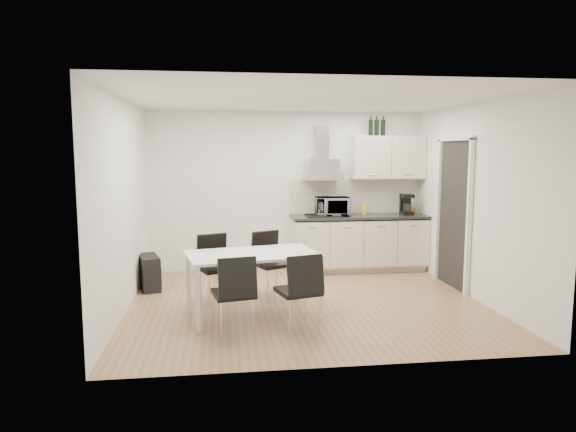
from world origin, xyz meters
name	(u,v)px	position (x,y,z in m)	size (l,w,h in m)	color
ground	(307,303)	(0.00, 0.00, 0.00)	(4.50, 4.50, 0.00)	#A2784F
wall_back	(287,191)	(0.00, 2.00, 1.30)	(4.50, 0.10, 2.60)	white
wall_front	(345,226)	(0.00, -2.00, 1.30)	(4.50, 0.10, 2.60)	white
wall_left	(123,206)	(-2.25, 0.00, 1.30)	(0.10, 4.00, 2.60)	white
wall_right	(475,201)	(2.25, 0.00, 1.30)	(0.10, 4.00, 2.60)	white
ceiling	(308,98)	(0.00, 0.00, 2.60)	(4.50, 4.50, 0.00)	white
doorway	(453,215)	(2.21, 0.55, 1.05)	(0.08, 1.04, 2.10)	white
kitchenette	(361,220)	(1.19, 1.73, 0.83)	(2.22, 0.64, 2.52)	beige
dining_table	(253,259)	(-0.71, -0.36, 0.68)	(1.68, 1.16, 0.75)	white
chair_far_left	(217,269)	(-1.14, 0.18, 0.44)	(0.44, 0.50, 0.88)	black
chair_far_right	(272,265)	(-0.41, 0.34, 0.44)	(0.44, 0.50, 0.88)	black
chair_near_left	(234,295)	(-0.96, -1.04, 0.44)	(0.44, 0.50, 0.88)	black
chair_near_right	(298,292)	(-0.27, -1.03, 0.44)	(0.44, 0.50, 0.88)	black
guitar_amp	(149,272)	(-2.11, 0.97, 0.24)	(0.40, 0.62, 0.48)	black
floor_speaker	(219,261)	(-1.13, 1.90, 0.17)	(0.21, 0.18, 0.34)	black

